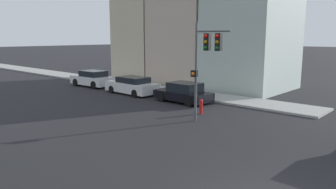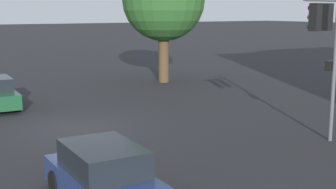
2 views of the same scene
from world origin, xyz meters
name	(u,v)px [view 2 (image 2 of 2)]	position (x,y,z in m)	size (l,w,h in m)	color
ground_plane	(77,128)	(0.00, 0.00, 0.00)	(300.00, 300.00, 0.00)	black
street_tree	(164,0)	(-8.72, 9.14, 5.23)	(5.24, 5.24, 7.89)	#4C3823
traffic_signal	(325,35)	(6.40, 6.49, 3.76)	(0.74, 2.11, 5.41)	#515456
crossing_car_1	(106,179)	(7.49, -2.05, 0.68)	(4.31, 1.94, 1.47)	navy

